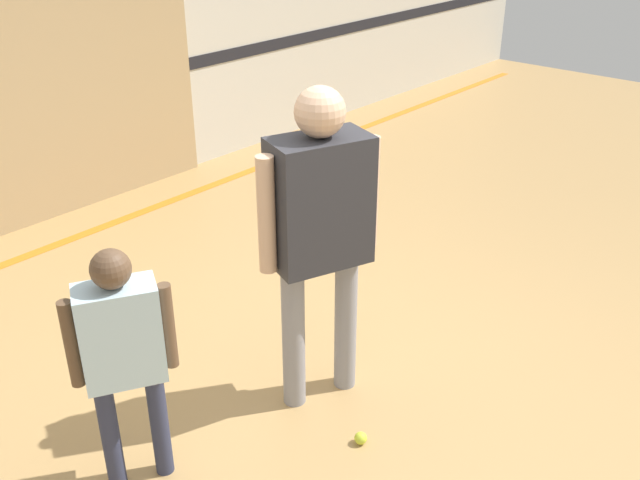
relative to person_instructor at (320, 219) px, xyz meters
The scene contains 10 objects.
ground_plane 1.11m from the person_instructor, 13.86° to the right, with size 16.00×16.00×0.00m, color tan.
wall_back 3.39m from the person_instructor, 86.90° to the left, with size 16.00×0.07×3.20m.
wall_panel 3.36m from the person_instructor, 78.11° to the left, with size 2.29×0.05×1.82m.
floor_stripe 2.99m from the person_instructor, 86.27° to the left, with size 14.40×0.10×0.01m.
person_instructor is the anchor object (origin of this frame).
person_student_left 1.13m from the person_instructor, 167.50° to the left, with size 0.42×0.34×1.25m.
racket_spare_on_floor 1.77m from the person_instructor, 108.48° to the left, with size 0.41×0.48×0.03m.
racket_second_spare 1.94m from the person_instructor, 44.74° to the left, with size 0.55×0.33×0.03m.
tennis_ball_near_instructor 1.16m from the person_instructor, 111.95° to the right, with size 0.07×0.07×0.07m, color #CCE038.
tennis_ball_by_spare_racket 1.89m from the person_instructor, 99.22° to the left, with size 0.07×0.07×0.07m, color #CCE038.
Camera 1 is at (-2.61, -2.08, 2.61)m, focal length 40.00 mm.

